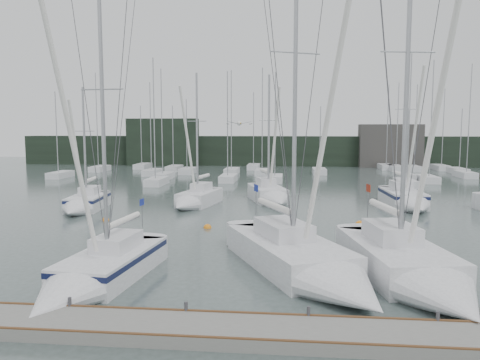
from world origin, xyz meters
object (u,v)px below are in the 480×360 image
object	(u,v)px
sailboat_near_left	(93,276)
buoy_c	(106,220)
buoy_d	(372,227)
sailboat_near_right	(417,274)
buoy_b	(360,226)
sailboat_near_center	(313,268)
sailboat_mid_d	(407,200)
sailboat_mid_b	(193,200)
sailboat_mid_c	(271,196)
sailboat_mid_a	(83,204)
buoy_a	(207,228)

from	to	relation	value
sailboat_near_left	buoy_c	distance (m)	14.32
buoy_c	buoy_d	xyz separation A→B (m)	(18.04, -0.31, 0.00)
sailboat_near_right	buoy_b	world-z (taller)	sailboat_near_right
sailboat_near_center	sailboat_near_right	size ratio (longest dim) A/B	1.02
sailboat_near_right	buoy_b	bearing A→B (deg)	82.15
sailboat_mid_d	buoy_c	world-z (taller)	sailboat_mid_d
sailboat_mid_b	buoy_b	size ratio (longest dim) A/B	17.63
sailboat_near_left	sailboat_mid_c	xyz separation A→B (m)	(6.32, 22.19, 0.05)
sailboat_mid_a	sailboat_mid_c	world-z (taller)	sailboat_mid_c
sailboat_mid_c	buoy_a	bearing A→B (deg)	-125.86
sailboat_near_left	buoy_b	xyz separation A→B (m)	(12.47, 13.49, -0.55)
buoy_b	buoy_d	distance (m)	0.79
sailboat_mid_a	buoy_d	world-z (taller)	sailboat_mid_a
sailboat_near_right	buoy_c	xyz separation A→B (m)	(-17.69, 12.17, -0.62)
sailboat_mid_a	sailboat_mid_d	xyz separation A→B (m)	(25.20, 4.11, 0.07)
sailboat_near_right	buoy_b	distance (m)	12.21
sailboat_near_center	sailboat_mid_b	size ratio (longest dim) A/B	1.42
buoy_b	sailboat_near_left	bearing A→B (deg)	-132.76
sailboat_mid_c	buoy_b	distance (m)	10.67
sailboat_mid_b	buoy_d	xyz separation A→B (m)	(13.11, -6.46, -0.54)
sailboat_near_right	buoy_d	size ratio (longest dim) A/B	25.88
buoy_c	buoy_b	bearing A→B (deg)	0.08
sailboat_mid_a	buoy_a	bearing A→B (deg)	-30.80
sailboat_near_right	sailboat_mid_c	xyz separation A→B (m)	(-6.51, 20.90, -0.02)
sailboat_mid_d	buoy_c	xyz separation A→B (m)	(-22.14, -7.33, -0.63)
sailboat_near_right	buoy_d	distance (m)	11.88
buoy_b	sailboat_mid_c	bearing A→B (deg)	125.23
sailboat_mid_d	buoy_a	bearing A→B (deg)	-150.78
sailboat_near_right	buoy_c	distance (m)	21.48
sailboat_near_center	sailboat_mid_b	distance (m)	19.85
sailboat_near_left	sailboat_mid_b	size ratio (longest dim) A/B	1.16
sailboat_mid_d	sailboat_mid_c	bearing A→B (deg)	170.33
sailboat_mid_c	buoy_d	world-z (taller)	sailboat_mid_c
sailboat_mid_a	buoy_b	distance (m)	20.64
sailboat_near_center	sailboat_mid_a	bearing A→B (deg)	113.27
sailboat_near_left	buoy_b	distance (m)	18.38
sailboat_mid_b	buoy_d	world-z (taller)	sailboat_mid_b
sailboat_near_left	sailboat_mid_c	bearing A→B (deg)	80.13
buoy_a	buoy_c	size ratio (longest dim) A/B	1.06
sailboat_near_left	sailboat_mid_b	world-z (taller)	sailboat_near_left
buoy_a	buoy_b	distance (m)	10.02
sailboat_near_center	sailboat_mid_a	size ratio (longest dim) A/B	1.60
buoy_c	sailboat_mid_a	bearing A→B (deg)	133.53
buoy_c	buoy_d	size ratio (longest dim) A/B	0.78
sailboat_mid_d	buoy_a	xyz separation A→B (m)	(-14.68, -9.05, -0.63)
sailboat_near_right	sailboat_mid_c	bearing A→B (deg)	97.74
buoy_a	buoy_b	world-z (taller)	buoy_b
sailboat_mid_d	buoy_b	bearing A→B (deg)	-125.78
sailboat_mid_a	buoy_b	world-z (taller)	sailboat_mid_a
sailboat_near_left	buoy_b	world-z (taller)	sailboat_near_left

